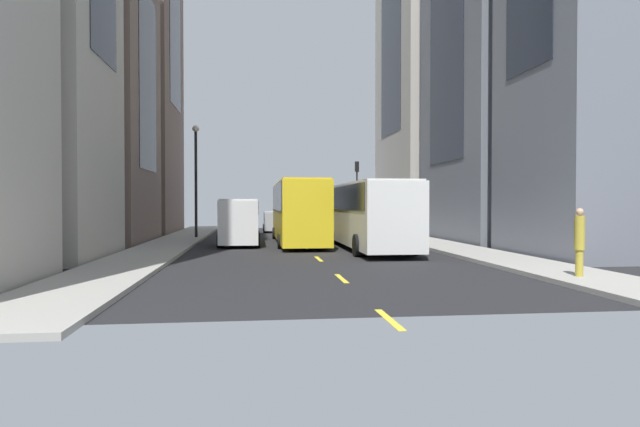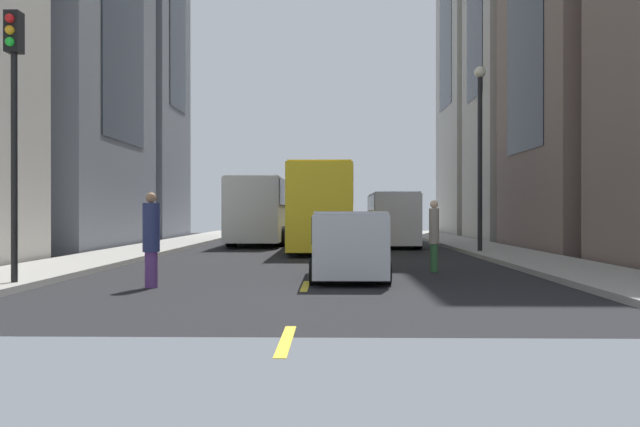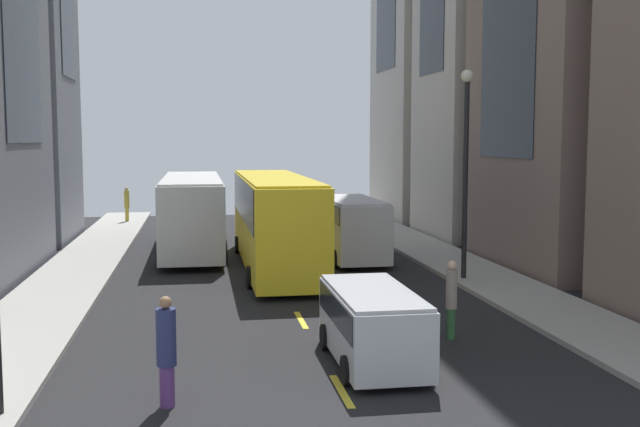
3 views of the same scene
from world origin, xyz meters
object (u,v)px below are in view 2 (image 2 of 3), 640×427
object	(u,v)px
city_bus_white	(264,206)
pedestrian_waiting_curb	(228,218)
streetcar_yellow	(322,202)
delivery_van_white	(392,215)
car_silver_0	(349,239)
pedestrian_crossing_near	(434,233)
pedestrian_walking_far	(151,237)
traffic_light_near_corner	(14,94)

from	to	relation	value
city_bus_white	pedestrian_waiting_curb	world-z (taller)	city_bus_white
streetcar_yellow	delivery_van_white	xyz separation A→B (m)	(3.37, 1.27, -0.61)
car_silver_0	pedestrian_crossing_near	distance (m)	2.99
streetcar_yellow	delivery_van_white	distance (m)	3.65
pedestrian_crossing_near	pedestrian_walking_far	bearing A→B (deg)	162.85
traffic_light_near_corner	delivery_van_white	bearing A→B (deg)	59.28
car_silver_0	pedestrian_crossing_near	bearing A→B (deg)	35.44
car_silver_0	traffic_light_near_corner	world-z (taller)	traffic_light_near_corner
streetcar_yellow	pedestrian_crossing_near	world-z (taller)	streetcar_yellow
pedestrian_walking_far	traffic_light_near_corner	world-z (taller)	traffic_light_near_corner
city_bus_white	car_silver_0	size ratio (longest dim) A/B	2.75
streetcar_yellow	traffic_light_near_corner	xyz separation A→B (m)	(-6.49, -15.32, 2.13)
streetcar_yellow	pedestrian_walking_far	bearing A→B (deg)	-103.33
streetcar_yellow	pedestrian_waiting_curb	bearing A→B (deg)	113.08
pedestrian_waiting_curb	pedestrian_walking_far	bearing A→B (deg)	-115.49
traffic_light_near_corner	city_bus_white	bearing A→B (deg)	80.77
pedestrian_crossing_near	traffic_light_near_corner	size ratio (longest dim) A/B	0.34
streetcar_yellow	car_silver_0	size ratio (longest dim) A/B	3.00
city_bus_white	pedestrian_crossing_near	distance (m)	17.46
pedestrian_crossing_near	pedestrian_waiting_curb	bearing A→B (deg)	64.82
city_bus_white	traffic_light_near_corner	bearing A→B (deg)	-99.23
city_bus_white	car_silver_0	xyz separation A→B (m)	(4.09, -17.91, -1.01)
city_bus_white	car_silver_0	world-z (taller)	city_bus_white
pedestrian_walking_far	pedestrian_waiting_curb	distance (m)	31.98
delivery_van_white	car_silver_0	world-z (taller)	delivery_van_white
delivery_van_white	pedestrian_walking_far	distance (m)	17.71
car_silver_0	traffic_light_near_corner	bearing A→B (deg)	-162.75
city_bus_white	streetcar_yellow	xyz separation A→B (m)	(3.21, -4.88, 0.12)
city_bus_white	car_silver_0	bearing A→B (deg)	-77.15
traffic_light_near_corner	streetcar_yellow	bearing A→B (deg)	67.04
city_bus_white	traffic_light_near_corner	size ratio (longest dim) A/B	1.98
city_bus_white	delivery_van_white	world-z (taller)	city_bus_white
traffic_light_near_corner	pedestrian_walking_far	bearing A→B (deg)	5.74
pedestrian_crossing_near	streetcar_yellow	bearing A→B (deg)	60.74
streetcar_yellow	car_silver_0	world-z (taller)	streetcar_yellow
pedestrian_waiting_curb	traffic_light_near_corner	world-z (taller)	traffic_light_near_corner
pedestrian_walking_far	delivery_van_white	bearing A→B (deg)	139.74
streetcar_yellow	pedestrian_walking_far	distance (m)	15.47
city_bus_white	car_silver_0	distance (m)	18.40
city_bus_white	streetcar_yellow	world-z (taller)	streetcar_yellow
city_bus_white	pedestrian_crossing_near	bearing A→B (deg)	-68.03
pedestrian_walking_far	traffic_light_near_corner	bearing A→B (deg)	-101.49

